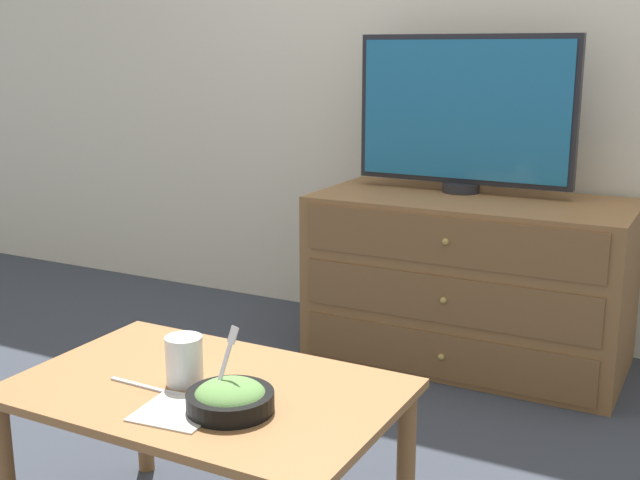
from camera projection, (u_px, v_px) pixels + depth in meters
ground_plane at (466, 330)px, 3.39m from camera, size 12.00×12.00×0.00m
wall_back at (482, 11)px, 3.11m from camera, size 12.00×0.05×2.60m
dresser at (468, 280)px, 3.01m from camera, size 1.15×0.57×0.63m
tv at (464, 112)px, 2.98m from camera, size 0.83×0.14×0.59m
coffee_table at (206, 412)px, 1.80m from camera, size 0.86×0.55×0.42m
takeout_bowl at (230, 398)px, 1.66m from camera, size 0.18×0.18×0.17m
drink_cup at (184, 363)px, 1.79m from camera, size 0.08×0.08×0.11m
napkin at (178, 411)px, 1.66m from camera, size 0.17×0.17×0.00m
knife at (144, 386)px, 1.78m from camera, size 0.19×0.01×0.01m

